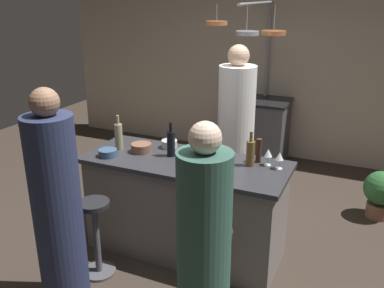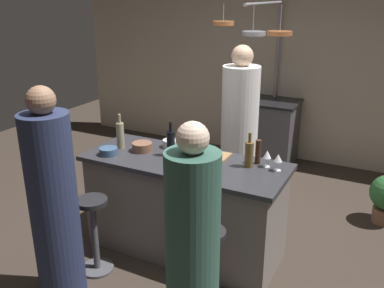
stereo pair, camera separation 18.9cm
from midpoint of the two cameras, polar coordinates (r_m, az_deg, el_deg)
ground_plane at (r=4.07m, az=0.38°, el=-14.02°), size 9.00×9.00×0.00m
back_wall at (r=6.14m, az=12.66°, el=10.28°), size 6.40×0.16×2.60m
kitchen_island at (r=3.84m, az=0.40°, el=-8.40°), size 1.80×0.72×0.90m
stove_range at (r=5.97m, az=11.05°, el=1.66°), size 0.80×0.64×0.89m
chef at (r=4.42m, az=7.62°, el=0.69°), size 0.38×0.38×1.80m
bar_stool_left at (r=3.68m, az=-11.63°, el=-11.58°), size 0.28×0.28×0.68m
guest_left at (r=3.27m, az=-16.61°, el=-8.10°), size 0.36×0.36×1.69m
bar_stool_right at (r=3.22m, az=3.87°, el=-16.27°), size 0.28×0.28×0.68m
guest_right at (r=2.69m, az=2.16°, el=-14.70°), size 0.34×0.34×1.60m
overhead_pot_rack at (r=5.18m, az=10.54°, el=13.07°), size 0.90×1.37×2.17m
cutting_board at (r=3.75m, az=4.03°, el=-1.51°), size 0.32×0.22×0.02m
pepper_mill at (r=3.60m, az=10.43°, el=-1.07°), size 0.05×0.05×0.21m
wine_bottle_dark at (r=3.71m, az=-1.44°, el=0.15°), size 0.07×0.07×0.31m
wine_bottle_white at (r=3.94m, az=-8.34°, el=1.24°), size 0.07×0.07×0.32m
wine_bottle_amber at (r=3.52m, az=9.27°, el=-1.34°), size 0.07×0.07×0.30m
wine_glass_near_right_guest at (r=3.49m, az=13.12°, el=-1.98°), size 0.07×0.07×0.15m
wine_glass_by_chef at (r=3.54m, az=11.65°, el=-1.51°), size 0.07×0.07×0.15m
mixing_bowl_wooden at (r=3.87m, az=-5.37°, el=-0.39°), size 0.18×0.18×0.08m
mixing_bowl_steel at (r=3.94m, az=-1.57°, el=0.06°), size 0.15×0.15×0.07m
mixing_bowl_blue at (r=3.82m, az=-9.84°, el=-0.99°), size 0.16×0.16×0.06m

